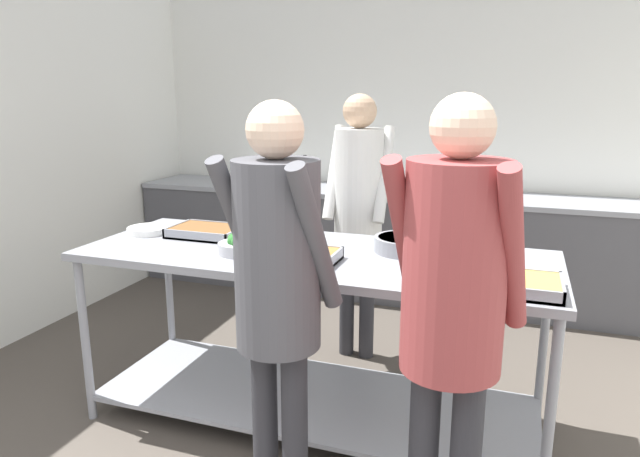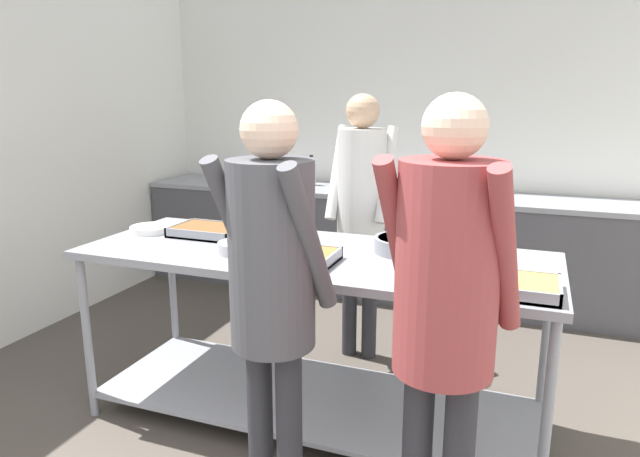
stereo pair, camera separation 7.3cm
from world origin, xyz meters
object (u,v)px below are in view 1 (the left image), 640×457
sauce_pan (405,244)px  water_bottle (305,171)px  serving_tray_greens (297,257)px  guest_serving_left (453,291)px  guest_serving_right (277,274)px  serving_tray_vegetables (207,232)px  broccoli_bowl (239,246)px  cook_behind_counter (358,197)px  serving_tray_roast (503,283)px  plate_stack (148,230)px

sauce_pan → water_bottle: 2.39m
serving_tray_greens → guest_serving_left: bearing=-34.9°
sauce_pan → guest_serving_left: size_ratio=0.26×
guest_serving_right → serving_tray_vegetables: bearing=133.2°
sauce_pan → guest_serving_left: guest_serving_left is taller
broccoli_bowl → guest_serving_left: guest_serving_left is taller
guest_serving_left → guest_serving_right: bearing=179.3°
guest_serving_left → cook_behind_counter: 1.74m
serving_tray_roast → cook_behind_counter: bearing=130.1°
serving_tray_roast → guest_serving_left: bearing=-107.8°
serving_tray_greens → broccoli_bowl: bearing=172.6°
serving_tray_vegetables → plate_stack: bearing=-171.6°
serving_tray_vegetables → sauce_pan: size_ratio=0.88×
broccoli_bowl → serving_tray_roast: size_ratio=0.45×
serving_tray_roast → cook_behind_counter: size_ratio=0.27×
sauce_pan → water_bottle: (-1.30, 2.00, 0.05)m
guest_serving_left → water_bottle: 3.33m
guest_serving_right → water_bottle: bearing=108.7°
broccoli_bowl → guest_serving_right: (0.46, -0.58, 0.08)m
serving_tray_vegetables → sauce_pan: 1.11m
broccoli_bowl → serving_tray_greens: bearing=-7.4°
guest_serving_right → plate_stack: bearing=145.3°
sauce_pan → guest_serving_right: (-0.32, -0.89, 0.08)m
plate_stack → water_bottle: bearing=85.5°
serving_tray_roast → guest_serving_left: (-0.15, -0.48, 0.11)m
broccoli_bowl → sauce_pan: bearing=21.6°
guest_serving_left → water_bottle: (-1.63, 2.90, -0.04)m
broccoli_bowl → water_bottle: size_ratio=0.77×
broccoli_bowl → serving_tray_roast: bearing=-5.1°
broccoli_bowl → water_bottle: water_bottle is taller
serving_tray_roast → water_bottle: bearing=126.3°
broccoli_bowl → guest_serving_right: 0.75m
guest_serving_left → cook_behind_counter: bearing=116.0°
water_bottle → cook_behind_counter: bearing=-57.0°
plate_stack → serving_tray_greens: bearing=-14.2°
serving_tray_greens → sauce_pan: (0.45, 0.35, 0.02)m
serving_tray_vegetables → sauce_pan: sauce_pan is taller
serving_tray_greens → sauce_pan: bearing=38.0°
guest_serving_right → guest_serving_left: bearing=-0.7°
serving_tray_vegetables → cook_behind_counter: 0.99m
serving_tray_roast → serving_tray_vegetables: bearing=166.7°
serving_tray_greens → cook_behind_counter: 1.02m
guest_serving_left → serving_tray_greens: bearing=145.1°
serving_tray_vegetables → water_bottle: size_ratio=1.47×
serving_tray_roast → cook_behind_counter: 1.43m
serving_tray_roast → sauce_pan: bearing=139.1°
plate_stack → sauce_pan: 1.47m
sauce_pan → guest_serving_right: bearing=-109.5°
serving_tray_greens → serving_tray_vegetables: bearing=155.0°
guest_serving_right → cook_behind_counter: cook_behind_counter is taller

